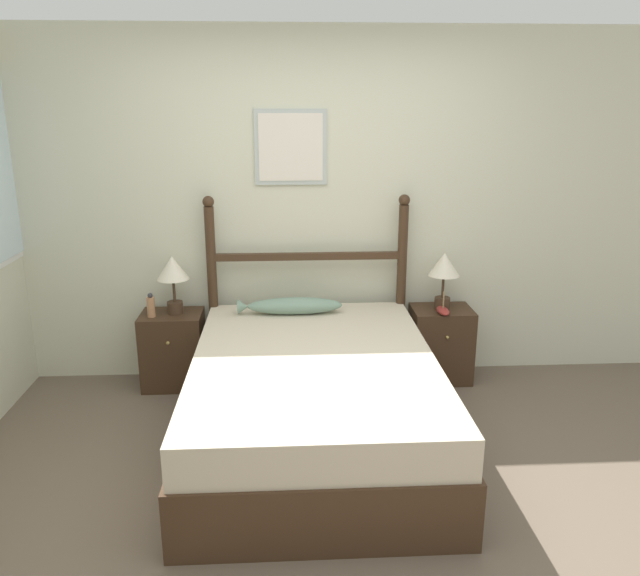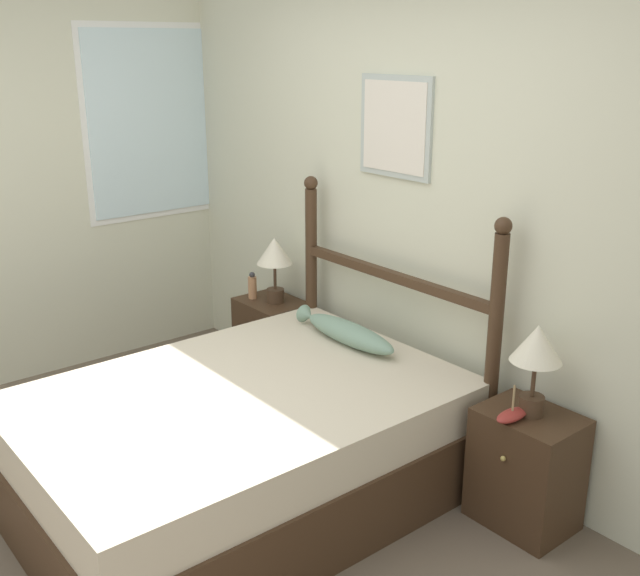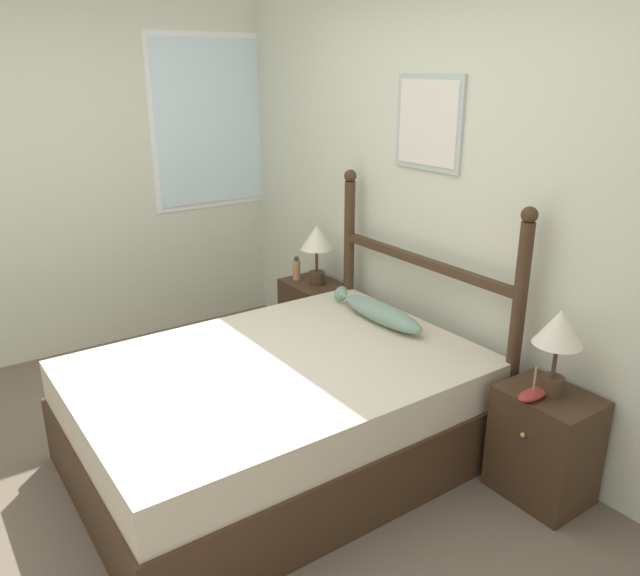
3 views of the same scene
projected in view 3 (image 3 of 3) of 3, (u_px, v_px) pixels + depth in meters
The scene contains 12 objects.
ground_plane at pixel (180, 501), 3.07m from camera, with size 16.00×16.00×0.00m, color brown.
wall_back at pixel (446, 204), 3.59m from camera, with size 6.40×0.08×2.55m.
wall_left at pixel (47, 181), 4.31m from camera, with size 0.08×6.40×2.55m.
bed at pixel (279, 412), 3.32m from camera, with size 1.47×2.06×0.58m.
headboard at pixel (420, 292), 3.70m from camera, with size 1.48×0.08×1.40m.
nightstand_left at pixel (313, 318), 4.58m from camera, with size 0.44×0.36×0.56m.
nightstand_right at pixel (544, 445), 3.04m from camera, with size 0.44×0.36×0.56m.
table_lamp_left at pixel (317, 242), 4.37m from camera, with size 0.23×0.23×0.43m.
table_lamp_right at pixel (558, 334), 2.85m from camera, with size 0.23×0.23×0.43m.
bottle at pixel (297, 269), 4.52m from camera, with size 0.06×0.06×0.18m.
model_boat at pixel (533, 394), 2.90m from camera, with size 0.08×0.19×0.17m.
fish_pillow at pixel (379, 312), 3.72m from camera, with size 0.74×0.16×0.12m.
Camera 3 is at (2.49, -0.90, 2.01)m, focal length 35.00 mm.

